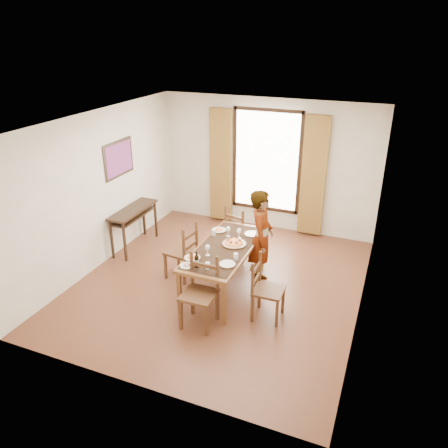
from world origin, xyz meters
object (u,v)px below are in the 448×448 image
at_px(dining_table, 225,251).
at_px(pasta_platter, 234,242).
at_px(console_table, 133,214).
at_px(man, 261,239).

relative_size(dining_table, pasta_platter, 4.81).
distance_m(console_table, pasta_platter, 2.34).
bearing_deg(pasta_platter, console_table, 165.70).
xyz_separation_m(console_table, man, (2.64, -0.34, 0.14)).
relative_size(console_table, man, 0.73).
height_order(dining_table, pasta_platter, pasta_platter).
height_order(console_table, man, man).
bearing_deg(dining_table, man, 37.27).
bearing_deg(man, console_table, 70.82).
relative_size(console_table, dining_table, 0.62).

